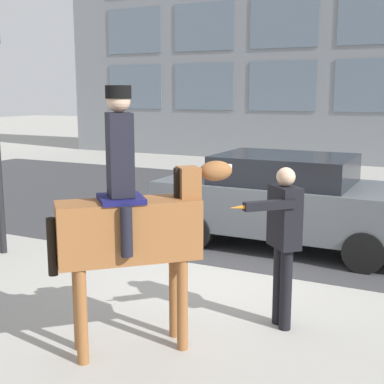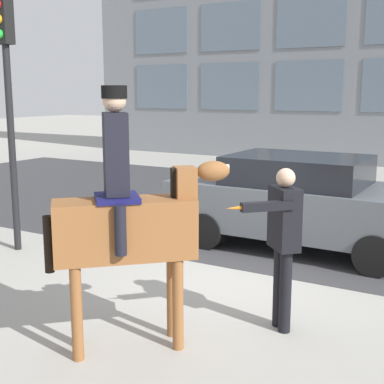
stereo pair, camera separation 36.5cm
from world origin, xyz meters
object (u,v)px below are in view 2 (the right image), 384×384
(pedestrian_bystander, at_px, (283,236))
(street_car_near_lane, at_px, (302,201))
(traffic_light, at_px, (7,84))
(mounted_horse_lead, at_px, (128,220))

(pedestrian_bystander, bearing_deg, street_car_near_lane, -119.87)
(street_car_near_lane, relative_size, traffic_light, 1.09)
(traffic_light, bearing_deg, street_car_near_lane, 31.73)
(mounted_horse_lead, xyz_separation_m, street_car_near_lane, (0.32, 4.26, -0.53))
(street_car_near_lane, bearing_deg, traffic_light, -148.27)
(street_car_near_lane, bearing_deg, mounted_horse_lead, -94.23)
(pedestrian_bystander, xyz_separation_m, traffic_light, (-4.81, 0.66, 1.63))
(mounted_horse_lead, xyz_separation_m, traffic_light, (-3.65, 1.81, 1.35))
(pedestrian_bystander, relative_size, traffic_light, 0.44)
(pedestrian_bystander, height_order, traffic_light, traffic_light)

